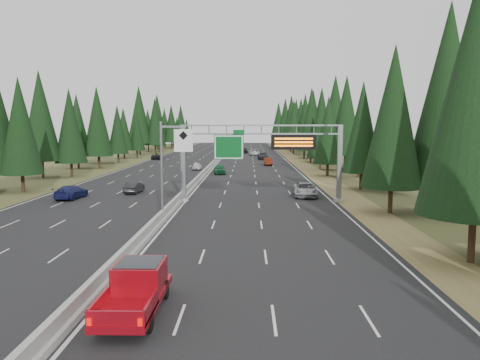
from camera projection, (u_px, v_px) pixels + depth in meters
road at (213, 165)px, 92.67m from camera, size 32.00×260.00×0.08m
shoulder_right at (303, 165)px, 92.36m from camera, size 3.60×260.00×0.06m
shoulder_left at (124, 165)px, 92.99m from camera, size 3.60×260.00×0.06m
median_barrier at (213, 163)px, 92.63m from camera, size 0.70×260.00×0.85m
sign_gantry at (268, 151)px, 47.10m from camera, size 16.75×0.98×7.80m
hov_sign_pole at (169, 164)px, 37.46m from camera, size 2.80×0.50×8.00m
tree_row_right at (324, 118)px, 95.76m from camera, size 11.77×241.53×18.78m
tree_row_left at (95, 122)px, 88.61m from camera, size 11.21×242.87×18.92m
silver_minivan at (305, 190)px, 50.99m from camera, size 2.86×5.59×1.51m
red_pickup at (138, 285)px, 19.47m from camera, size 2.08×5.83×1.90m
car_ahead_green at (220, 169)px, 75.52m from camera, size 2.21×4.66×1.54m
car_ahead_dkred at (268, 162)px, 92.12m from camera, size 1.62×4.46×1.46m
car_ahead_dkgrey at (263, 156)px, 108.75m from camera, size 2.42×5.65×1.62m
car_ahead_white at (255, 153)px, 123.77m from camera, size 2.77×5.54×1.51m
car_ahead_far at (244, 150)px, 134.76m from camera, size 2.04×4.63×1.55m
car_onc_near at (134, 187)px, 53.75m from camera, size 1.64×4.03×1.30m
car_onc_blue at (71, 192)px, 49.46m from camera, size 2.45×5.09×1.43m
car_onc_white at (197, 166)px, 82.58m from camera, size 1.59×3.80×1.29m
car_onc_far at (157, 156)px, 109.29m from camera, size 2.50×4.94×1.34m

